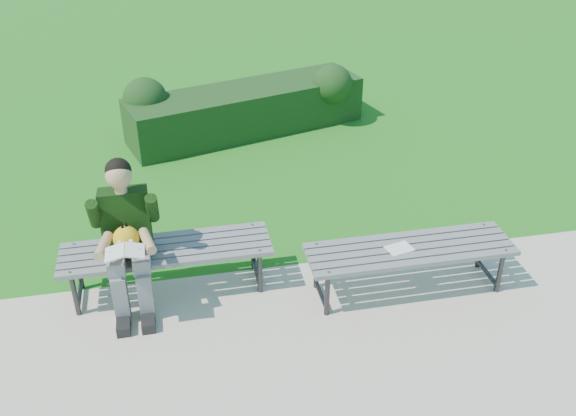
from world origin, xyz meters
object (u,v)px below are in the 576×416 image
bench_left (167,253)px  hedge (244,107)px  seated_boy (126,233)px  bench_right (410,253)px  paper_sheet (399,248)px

bench_left → hedge: bearing=70.9°
seated_boy → hedge: bearing=67.0°
hedge → bench_right: bearing=-76.2°
bench_left → bench_right: (2.06, -0.42, 0.00)m
bench_left → bench_right: 2.10m
paper_sheet → hedge: bearing=102.3°
seated_boy → paper_sheet: size_ratio=5.22×
seated_boy → paper_sheet: 2.30m
hedge → bench_right: 3.84m
hedge → seated_boy: bearing=-113.0°
hedge → bench_left: 3.51m
bench_left → paper_sheet: bearing=-12.0°
hedge → bench_left: size_ratio=1.83×
bench_left → seated_boy: (-0.30, -0.09, 0.30)m
hedge → seated_boy: 3.72m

